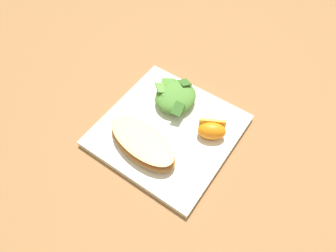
{
  "coord_description": "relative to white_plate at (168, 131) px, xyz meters",
  "views": [
    {
      "loc": [
        -0.31,
        -0.21,
        0.57
      ],
      "look_at": [
        0.0,
        0.0,
        0.03
      ],
      "focal_mm": 32.62,
      "sensor_mm": 36.0,
      "label": 1
    }
  ],
  "objects": [
    {
      "name": "orange_wedge_front",
      "position": [
        0.04,
        -0.09,
        0.03
      ],
      "size": [
        0.06,
        0.07,
        0.04
      ],
      "color": "orange",
      "rests_on": "white_plate"
    },
    {
      "name": "green_salad_pile",
      "position": [
        0.07,
        0.03,
        0.03
      ],
      "size": [
        0.1,
        0.1,
        0.04
      ],
      "color": "#4C8433",
      "rests_on": "white_plate"
    },
    {
      "name": "ground",
      "position": [
        0.0,
        0.0,
        -0.01
      ],
      "size": [
        3.0,
        3.0,
        0.0
      ],
      "primitive_type": "plane",
      "color": "olive"
    },
    {
      "name": "cheesy_pizza_bread",
      "position": [
        -0.07,
        0.02,
        0.03
      ],
      "size": [
        0.1,
        0.18,
        0.04
      ],
      "color": "#A87038",
      "rests_on": "white_plate"
    },
    {
      "name": "white_plate",
      "position": [
        0.0,
        0.0,
        0.0
      ],
      "size": [
        0.28,
        0.28,
        0.02
      ],
      "primitive_type": "cube",
      "color": "white",
      "rests_on": "ground"
    }
  ]
}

